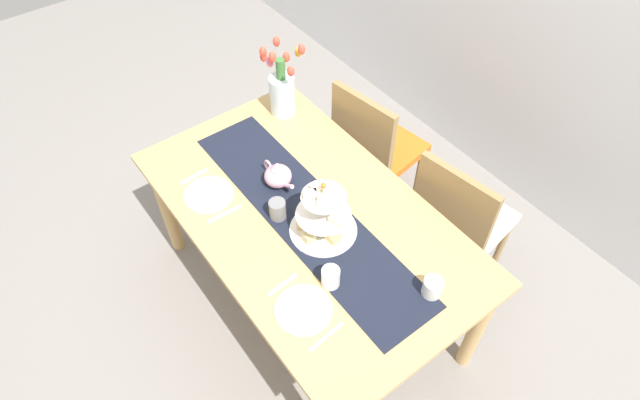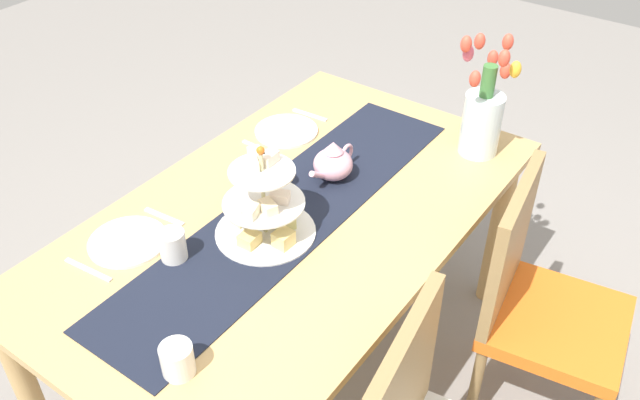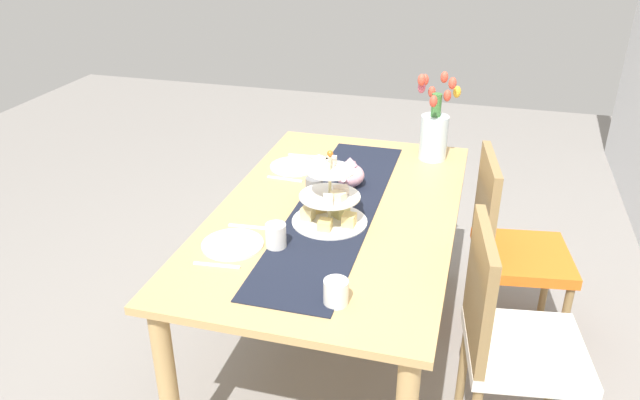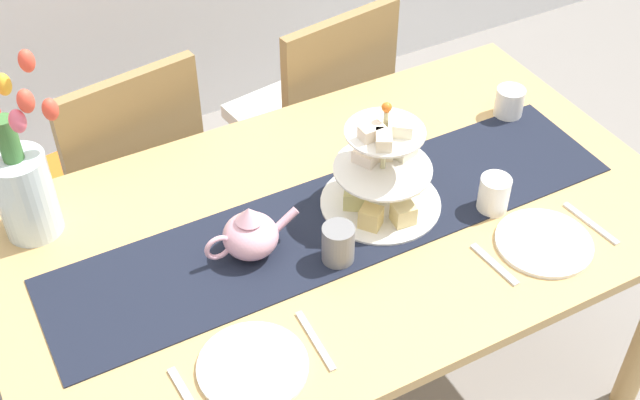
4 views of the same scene
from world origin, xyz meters
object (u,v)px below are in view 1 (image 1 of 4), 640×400
knife_right (326,337)px  dinner_plate_left (209,194)px  dining_table (307,227)px  tulip_vase (282,89)px  fork_right (283,285)px  dinner_plate_right (303,310)px  cream_jug (432,288)px  mug_grey (278,209)px  chair_left (374,146)px  fork_left (194,177)px  mug_white_text (331,277)px  teapot (278,175)px  chair_right (459,218)px  tiered_cake_stand (323,218)px  knife_left (224,214)px

knife_right → dinner_plate_left: bearing=180.0°
dinner_plate_left → dining_table: bearing=39.4°
tulip_vase → fork_right: bearing=-34.6°
dining_table → tulip_vase: tulip_vase is taller
tulip_vase → dinner_plate_right: tulip_vase is taller
tulip_vase → cream_jug: (1.29, -0.16, -0.11)m
knife_right → mug_grey: 0.63m
dinner_plate_left → knife_right: dinner_plate_left is taller
chair_left → knife_right: 1.36m
fork_left → mug_white_text: 0.89m
cream_jug → mug_grey: mug_grey is taller
tulip_vase → chair_left: bearing=51.4°
chair_left → fork_right: size_ratio=6.07×
fork_left → teapot: bearing=47.0°
tulip_vase → knife_right: bearing=-27.6°
chair_left → cream_jug: (0.97, -0.56, 0.28)m
dining_table → chair_right: bearing=65.4°
dinner_plate_right → knife_right: bearing=0.0°
dining_table → dinner_plate_right: 0.50m
chair_right → mug_white_text: size_ratio=9.58×
tiered_cake_stand → cream_jug: size_ratio=3.58×
tiered_cake_stand → mug_grey: size_ratio=3.20×
fork_left → dinner_plate_right: size_ratio=0.65×
cream_jug → fork_left: cream_jug is taller
chair_left → dinner_plate_right: chair_left is taller
chair_right → fork_left: (-0.84, -1.02, 0.24)m
tulip_vase → dinner_plate_left: (0.29, -0.62, -0.15)m
tiered_cake_stand → knife_right: tiered_cake_stand is taller
mug_grey → mug_white_text: size_ratio=1.00×
dinner_plate_right → mug_white_text: 0.17m
dining_table → teapot: (-0.23, 0.00, 0.16)m
chair_left → fork_right: (0.58, -1.02, 0.24)m
knife_left → dining_table: bearing=53.6°
knife_left → teapot: bearing=91.7°
dinner_plate_right → fork_right: (-0.14, 0.00, -0.00)m
chair_left → chair_right: bearing=0.0°
dinner_plate_right → tiered_cake_stand: bearing=131.9°
fork_right → tiered_cake_stand: bearing=112.6°
chair_right → knife_right: bearing=-78.5°
tulip_vase → dinner_plate_left: tulip_vase is taller
tulip_vase → dinner_plate_left: 0.70m
cream_jug → dinner_plate_left: size_ratio=0.37×
teapot → tulip_vase: 0.54m
fork_left → mug_white_text: mug_white_text is taller
tiered_cake_stand → dinner_plate_left: 0.58m
dinner_plate_right → teapot: bearing=154.1°
chair_right → dinner_plate_right: chair_right is taller
tulip_vase → knife_left: bearing=-55.2°
dining_table → knife_left: bearing=-126.4°
chair_right → tulip_vase: bearing=-158.1°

